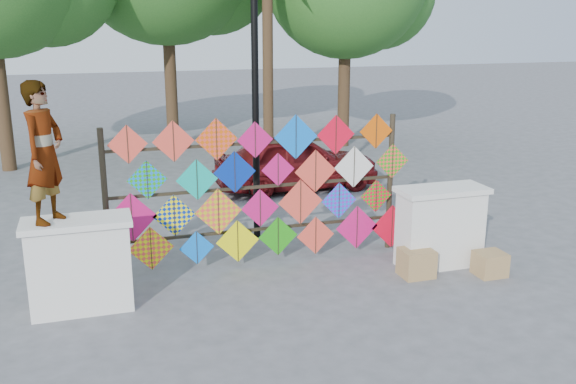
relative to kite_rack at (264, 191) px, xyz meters
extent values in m
plane|color=gray|center=(-0.09, -0.73, -1.20)|extent=(80.00, 80.00, 0.00)
cube|color=silver|center=(-2.79, -0.93, -0.60)|extent=(1.30, 0.55, 1.20)
cube|color=silver|center=(-2.79, -0.93, 0.04)|extent=(1.40, 0.65, 0.08)
cube|color=silver|center=(2.61, -0.93, -0.60)|extent=(1.30, 0.55, 1.20)
cube|color=silver|center=(2.61, -0.93, 0.04)|extent=(1.40, 0.65, 0.08)
cylinder|color=#2C2418|center=(-2.39, 0.07, -0.05)|extent=(0.09, 0.09, 2.30)
cylinder|color=#2C2418|center=(2.21, 0.07, -0.05)|extent=(0.09, 0.09, 2.30)
cube|color=#2C2418|center=(-0.09, 0.07, -0.65)|extent=(4.60, 0.04, 0.04)
cube|color=#2C2418|center=(-0.09, 0.07, 0.05)|extent=(4.60, 0.04, 0.04)
cube|color=#2C2418|center=(-0.09, 0.07, 0.75)|extent=(4.60, 0.04, 0.04)
cube|color=#F44735|center=(-2.02, 0.01, 0.86)|extent=(0.57, 0.01, 0.57)
cube|color=#2C2418|center=(-2.02, 0.00, 0.86)|extent=(0.01, 0.01, 0.56)
cube|color=#F44735|center=(-1.37, 0.01, 0.86)|extent=(0.62, 0.01, 0.62)
cube|color=#2C2418|center=(-1.37, 0.00, 0.86)|extent=(0.01, 0.01, 0.61)
cube|color=#E75407|center=(-0.72, 0.01, 0.86)|extent=(0.65, 0.01, 0.65)
cube|color=#2C2418|center=(-0.72, 0.00, 0.86)|extent=(0.01, 0.01, 0.64)
cube|color=#CE1365|center=(-0.13, 0.01, 0.82)|extent=(0.57, 0.01, 0.57)
cube|color=#2C2418|center=(-0.13, 0.00, 0.82)|extent=(0.01, 0.01, 0.56)
cube|color=blue|center=(0.53, 0.01, 0.83)|extent=(0.71, 0.01, 0.71)
cube|color=#2C2418|center=(0.53, 0.00, 0.83)|extent=(0.01, 0.01, 0.69)
cube|color=red|center=(1.19, 0.01, 0.83)|extent=(0.63, 0.01, 0.63)
cube|color=#2C2418|center=(1.19, 0.00, 0.83)|extent=(0.01, 0.01, 0.62)
cube|color=#E75407|center=(1.89, 0.01, 0.85)|extent=(0.57, 0.01, 0.57)
cube|color=#2C2418|center=(1.89, 0.00, 0.85)|extent=(0.01, 0.01, 0.56)
cube|color=blue|center=(-1.78, -0.03, 0.32)|extent=(0.59, 0.01, 0.59)
cube|color=#2C2418|center=(-1.78, -0.04, 0.32)|extent=(0.01, 0.01, 0.58)
cube|color=#0BB29D|center=(-1.05, -0.03, 0.27)|extent=(0.64, 0.01, 0.64)
cube|color=#2C2418|center=(-1.05, -0.04, 0.27)|extent=(0.01, 0.01, 0.62)
cube|color=#06299D|center=(-0.47, -0.03, 0.34)|extent=(0.66, 0.01, 0.66)
cube|color=#2C2418|center=(-0.47, -0.04, 0.34)|extent=(0.01, 0.01, 0.65)
cube|color=#CE1365|center=(0.22, -0.03, 0.33)|extent=(0.53, 0.01, 0.53)
cube|color=#2C2418|center=(0.22, -0.04, 0.33)|extent=(0.01, 0.01, 0.52)
cube|color=#F44735|center=(0.84, -0.03, 0.27)|extent=(0.69, 0.01, 0.69)
cube|color=#2C2418|center=(0.84, -0.04, 0.27)|extent=(0.01, 0.01, 0.68)
cube|color=white|center=(1.51, -0.03, 0.29)|extent=(0.68, 0.01, 0.68)
cube|color=#2C2418|center=(1.51, -0.04, 0.29)|extent=(0.01, 0.01, 0.67)
cube|color=#209812|center=(2.19, -0.03, 0.34)|extent=(0.58, 0.01, 0.58)
cube|color=#2C2418|center=(2.19, -0.04, 0.34)|extent=(0.01, 0.01, 0.57)
cube|color=#CE1365|center=(-2.04, -0.07, -0.22)|extent=(0.75, 0.01, 0.75)
cube|color=#2C2418|center=(-2.04, -0.08, -0.22)|extent=(0.01, 0.01, 0.74)
cube|color=#06299D|center=(-1.41, -0.07, -0.25)|extent=(0.65, 0.01, 0.65)
cube|color=#2C2418|center=(-1.41, -0.08, -0.25)|extent=(0.01, 0.01, 0.64)
cube|color=#F44735|center=(-0.74, -0.07, -0.25)|extent=(0.73, 0.01, 0.73)
cube|color=#2C2418|center=(-0.74, -0.08, -0.25)|extent=(0.01, 0.01, 0.72)
cube|color=#CE1365|center=(-0.08, -0.07, -0.25)|extent=(0.61, 0.01, 0.61)
cube|color=#2C2418|center=(-0.08, -0.08, -0.25)|extent=(0.01, 0.01, 0.60)
cube|color=#F44735|center=(0.58, -0.07, -0.21)|extent=(0.74, 0.01, 0.74)
cube|color=#2C2418|center=(0.58, -0.08, -0.21)|extent=(0.01, 0.01, 0.72)
cube|color=#621DDA|center=(1.24, -0.07, -0.25)|extent=(0.60, 0.01, 0.60)
cube|color=#2C2418|center=(1.24, -0.08, -0.25)|extent=(0.01, 0.01, 0.59)
cube|color=#209812|center=(1.90, -0.07, -0.22)|extent=(0.55, 0.01, 0.55)
cube|color=#2C2418|center=(1.90, -0.08, -0.22)|extent=(0.01, 0.01, 0.54)
cube|color=#FFF50A|center=(-1.79, -0.11, -0.72)|extent=(0.68, 0.01, 0.68)
cube|color=#2C2418|center=(-1.79, -0.12, -0.72)|extent=(0.01, 0.01, 0.67)
cube|color=blue|center=(-1.10, -0.11, -0.78)|extent=(0.54, 0.01, 0.54)
cube|color=#2C2418|center=(-1.10, -0.12, -0.78)|extent=(0.01, 0.01, 0.53)
cube|color=#FFF50A|center=(-0.46, -0.11, -0.75)|extent=(0.69, 0.01, 0.69)
cube|color=#2C2418|center=(-0.46, -0.12, -0.75)|extent=(0.01, 0.01, 0.67)
cube|color=#209812|center=(0.20, -0.11, -0.73)|extent=(0.64, 0.01, 0.64)
cube|color=#2C2418|center=(0.20, -0.12, -0.73)|extent=(0.01, 0.01, 0.63)
cube|color=#F44735|center=(0.83, -0.11, -0.78)|extent=(0.63, 0.01, 0.63)
cube|color=#2C2418|center=(0.83, -0.12, -0.78)|extent=(0.01, 0.01, 0.62)
cube|color=#CE1365|center=(1.55, -0.11, -0.72)|extent=(0.74, 0.01, 0.74)
cube|color=#2C2418|center=(1.55, -0.12, -0.72)|extent=(0.01, 0.01, 0.72)
cube|color=red|center=(2.19, -0.11, -0.77)|extent=(0.75, 0.01, 0.75)
cube|color=#2C2418|center=(2.19, -0.12, -0.77)|extent=(0.01, 0.01, 0.73)
cylinder|color=#4E3721|center=(-4.59, 8.27, 0.73)|extent=(0.36, 0.36, 3.85)
cylinder|color=#4E3721|center=(-0.09, 10.27, 0.87)|extent=(0.36, 0.36, 4.12)
cylinder|color=#4E3721|center=(4.91, 8.77, 0.59)|extent=(0.36, 0.36, 3.58)
cylinder|color=#4E3721|center=(2.11, 7.27, 1.55)|extent=(0.28, 0.28, 5.50)
imported|color=#99999E|center=(-3.10, -0.93, 0.99)|extent=(0.71, 0.79, 1.81)
imported|color=maroon|center=(1.93, 4.26, -0.56)|extent=(3.76, 1.56, 1.27)
cylinder|color=black|center=(0.21, 1.27, 0.90)|extent=(0.12, 0.12, 4.20)
cube|color=tan|center=(2.06, -1.22, -0.98)|extent=(0.48, 0.43, 0.43)
cube|color=tan|center=(3.15, -1.53, -1.01)|extent=(0.43, 0.40, 0.37)
camera|label=1|loc=(-2.52, -9.35, 2.61)|focal=40.00mm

